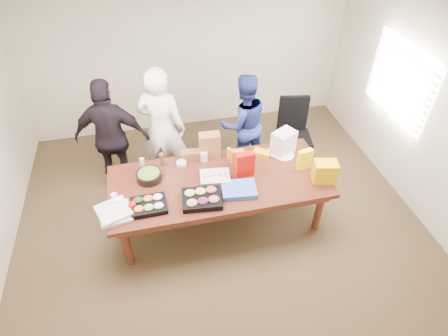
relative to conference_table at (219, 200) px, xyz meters
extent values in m
cube|color=#47301E|center=(0.00, 0.00, -0.39)|extent=(5.50, 5.00, 0.02)
cube|color=white|center=(0.00, 0.00, 2.33)|extent=(5.50, 5.00, 0.02)
cube|color=beige|center=(0.00, 2.50, 0.98)|extent=(5.50, 0.04, 2.70)
cube|color=beige|center=(2.75, 0.00, 0.98)|extent=(0.04, 5.00, 2.70)
cube|color=white|center=(2.72, 0.60, 1.12)|extent=(0.03, 1.40, 1.10)
cube|color=beige|center=(2.68, 0.60, 1.12)|extent=(0.04, 1.36, 1.00)
cube|color=#4C1C0F|center=(0.00, 0.00, 0.00)|extent=(2.80, 1.20, 0.75)
cube|color=black|center=(1.43, 0.93, 0.17)|extent=(0.65, 0.65, 1.09)
imported|color=white|center=(-0.60, 1.04, 0.57)|extent=(0.81, 0.68, 1.88)
imported|color=navy|center=(0.62, 1.10, 0.42)|extent=(0.83, 0.67, 1.60)
imported|color=black|center=(-1.31, 1.05, 0.52)|extent=(1.11, 0.65, 1.78)
cube|color=black|center=(-0.91, -0.28, 0.41)|extent=(0.42, 0.33, 0.06)
cube|color=black|center=(-0.28, -0.32, 0.41)|extent=(0.51, 0.42, 0.07)
cube|color=silver|center=(-0.05, 0.02, 0.41)|extent=(0.41, 0.33, 0.07)
cylinder|color=black|center=(-0.87, 0.22, 0.43)|extent=(0.38, 0.38, 0.11)
cube|color=blue|center=(0.20, -0.26, 0.41)|extent=(0.46, 0.37, 0.06)
cube|color=red|center=(0.34, 0.02, 0.55)|extent=(0.25, 0.11, 0.35)
cube|color=#FEFF12|center=(1.14, -0.02, 0.52)|extent=(0.21, 0.12, 0.29)
cube|color=#C56C25|center=(0.30, 0.22, 0.51)|extent=(0.17, 0.09, 0.26)
cylinder|color=white|center=(-0.11, 0.43, 0.45)|extent=(0.11, 0.11, 0.15)
cylinder|color=orange|center=(0.23, 0.40, 0.46)|extent=(0.06, 0.06, 0.17)
cylinder|color=brown|center=(-0.67, 0.46, 0.47)|extent=(0.07, 0.07, 0.19)
cylinder|color=white|center=(-0.93, 0.44, 0.46)|extent=(0.06, 0.06, 0.17)
cube|color=#FFAC16|center=(0.68, 0.36, 0.41)|extent=(0.26, 0.24, 0.08)
cube|color=brown|center=(-0.27, 0.52, 0.43)|extent=(0.30, 0.17, 0.12)
cube|color=#975D38|center=(-0.02, 0.51, 0.56)|extent=(0.29, 0.18, 0.36)
cylinder|color=#AD0011|center=(-1.10, -0.29, 0.43)|extent=(0.11, 0.11, 0.11)
cylinder|color=white|center=(-1.30, -0.17, 0.43)|extent=(0.09, 0.09, 0.10)
cylinder|color=silver|center=(-1.30, -0.08, 0.43)|extent=(0.10, 0.10, 0.11)
cube|color=beige|center=(-1.30, -0.32, 0.40)|extent=(0.40, 0.40, 0.04)
cube|color=silver|center=(-1.31, -0.31, 0.44)|extent=(0.46, 0.46, 0.04)
cylinder|color=white|center=(0.99, 0.30, 0.38)|extent=(0.36, 0.36, 0.02)
cylinder|color=silver|center=(0.89, 0.38, 0.38)|extent=(0.29, 0.29, 0.02)
cylinder|color=#F6EECB|center=(0.30, 0.27, 0.41)|extent=(0.18, 0.18, 0.06)
cylinder|color=silver|center=(-0.43, 0.40, 0.40)|extent=(0.14, 0.14, 0.05)
cube|color=white|center=(0.99, 0.37, 0.54)|extent=(0.38, 0.34, 0.33)
cube|color=#F2BD07|center=(1.30, -0.30, 0.52)|extent=(0.32, 0.26, 0.29)
camera|label=1|loc=(-0.73, -3.46, 3.64)|focal=30.10mm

